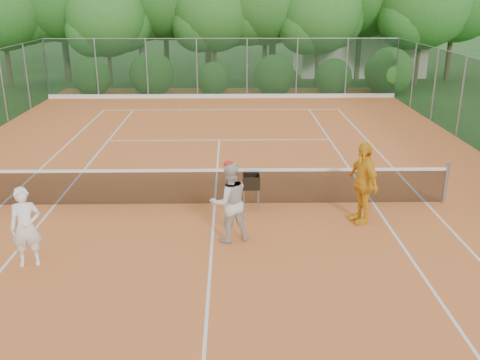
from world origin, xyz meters
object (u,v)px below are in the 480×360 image
(player_white, at_px, (26,227))
(ball_hopper, at_px, (251,182))
(player_yellow, at_px, (363,183))
(player_center_grp, at_px, (229,202))

(player_white, distance_m, ball_hopper, 5.32)
(player_yellow, xyz_separation_m, ball_hopper, (-2.57, 0.77, -0.24))
(player_center_grp, relative_size, ball_hopper, 1.97)
(player_center_grp, distance_m, ball_hopper, 1.83)
(player_yellow, bearing_deg, player_white, -91.51)
(player_center_grp, distance_m, player_yellow, 3.26)
(player_white, distance_m, player_center_grp, 4.12)
(player_white, distance_m, player_yellow, 7.38)
(player_white, bearing_deg, ball_hopper, 17.83)
(player_center_grp, relative_size, player_yellow, 0.93)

